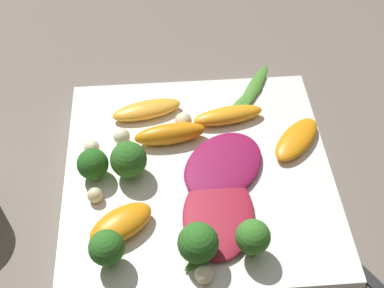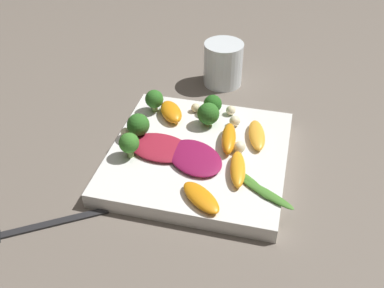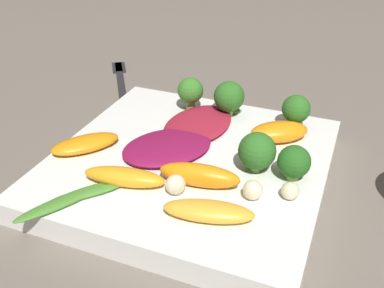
% 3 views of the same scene
% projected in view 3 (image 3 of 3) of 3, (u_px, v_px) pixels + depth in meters
% --- Properties ---
extents(ground_plane, '(2.40, 2.40, 0.00)m').
position_uv_depth(ground_plane, '(190.00, 176.00, 0.48)').
color(ground_plane, '#6B6056').
extents(plate, '(0.27, 0.27, 0.02)m').
position_uv_depth(plate, '(190.00, 166.00, 0.47)').
color(plate, white).
rests_on(plate, ground_plane).
extents(fork, '(0.17, 0.11, 0.01)m').
position_uv_depth(fork, '(120.00, 79.00, 0.70)').
color(fork, '#262628').
rests_on(fork, ground_plane).
extents(radicchio_leaf_0, '(0.11, 0.08, 0.01)m').
position_uv_depth(radicchio_leaf_0, '(198.00, 124.00, 0.51)').
color(radicchio_leaf_0, maroon).
rests_on(radicchio_leaf_0, plate).
extents(radicchio_leaf_1, '(0.12, 0.12, 0.01)m').
position_uv_depth(radicchio_leaf_1, '(166.00, 148.00, 0.47)').
color(radicchio_leaf_1, maroon).
rests_on(radicchio_leaf_1, plate).
extents(orange_segment_0, '(0.08, 0.07, 0.01)m').
position_uv_depth(orange_segment_0, '(85.00, 144.00, 0.47)').
color(orange_segment_0, orange).
rests_on(orange_segment_0, plate).
extents(orange_segment_1, '(0.04, 0.08, 0.02)m').
position_uv_depth(orange_segment_1, '(209.00, 211.00, 0.38)').
color(orange_segment_1, '#FCAD33').
rests_on(orange_segment_1, plate).
extents(orange_segment_2, '(0.06, 0.07, 0.02)m').
position_uv_depth(orange_segment_2, '(279.00, 132.00, 0.49)').
color(orange_segment_2, orange).
rests_on(orange_segment_2, plate).
extents(orange_segment_3, '(0.04, 0.08, 0.02)m').
position_uv_depth(orange_segment_3, '(124.00, 177.00, 0.42)').
color(orange_segment_3, orange).
rests_on(orange_segment_3, plate).
extents(orange_segment_4, '(0.03, 0.08, 0.02)m').
position_uv_depth(orange_segment_4, '(199.00, 175.00, 0.42)').
color(orange_segment_4, orange).
rests_on(orange_segment_4, plate).
extents(broccoli_floret_0, '(0.03, 0.03, 0.04)m').
position_uv_depth(broccoli_floret_0, '(190.00, 91.00, 0.54)').
color(broccoli_floret_0, '#7A9E51').
rests_on(broccoli_floret_0, plate).
extents(broccoli_floret_1, '(0.03, 0.03, 0.04)m').
position_uv_depth(broccoli_floret_1, '(294.00, 163.00, 0.42)').
color(broccoli_floret_1, '#7A9E51').
rests_on(broccoli_floret_1, plate).
extents(broccoli_floret_2, '(0.04, 0.04, 0.04)m').
position_uv_depth(broccoli_floret_2, '(258.00, 150.00, 0.43)').
color(broccoli_floret_2, '#7A9E51').
rests_on(broccoli_floret_2, plate).
extents(broccoli_floret_3, '(0.04, 0.04, 0.04)m').
position_uv_depth(broccoli_floret_3, '(229.00, 97.00, 0.53)').
color(broccoli_floret_3, '#84AD5B').
rests_on(broccoli_floret_3, plate).
extents(broccoli_floret_4, '(0.03, 0.03, 0.04)m').
position_uv_depth(broccoli_floret_4, '(296.00, 110.00, 0.50)').
color(broccoli_floret_4, '#84AD5B').
rests_on(broccoli_floret_4, plate).
extents(arugula_sprig_0, '(0.06, 0.06, 0.01)m').
position_uv_depth(arugula_sprig_0, '(87.00, 193.00, 0.41)').
color(arugula_sprig_0, '#47842D').
rests_on(arugula_sprig_0, plate).
extents(arugula_sprig_1, '(0.08, 0.06, 0.01)m').
position_uv_depth(arugula_sprig_1, '(62.00, 202.00, 0.40)').
color(arugula_sprig_1, '#47842D').
rests_on(arugula_sprig_1, plate).
extents(arugula_sprig_2, '(0.06, 0.07, 0.01)m').
position_uv_depth(arugula_sprig_2, '(210.00, 115.00, 0.54)').
color(arugula_sprig_2, '#518E33').
rests_on(arugula_sprig_2, plate).
extents(macadamia_nut_0, '(0.02, 0.02, 0.02)m').
position_uv_depth(macadamia_nut_0, '(253.00, 190.00, 0.40)').
color(macadamia_nut_0, beige).
rests_on(macadamia_nut_0, plate).
extents(macadamia_nut_1, '(0.02, 0.02, 0.02)m').
position_uv_depth(macadamia_nut_1, '(290.00, 191.00, 0.40)').
color(macadamia_nut_1, beige).
rests_on(macadamia_nut_1, plate).
extents(macadamia_nut_2, '(0.02, 0.02, 0.02)m').
position_uv_depth(macadamia_nut_2, '(176.00, 185.00, 0.41)').
color(macadamia_nut_2, beige).
rests_on(macadamia_nut_2, plate).
extents(macadamia_nut_3, '(0.02, 0.02, 0.02)m').
position_uv_depth(macadamia_nut_3, '(231.00, 102.00, 0.56)').
color(macadamia_nut_3, beige).
rests_on(macadamia_nut_3, plate).
extents(macadamia_nut_4, '(0.02, 0.02, 0.02)m').
position_uv_depth(macadamia_nut_4, '(296.00, 156.00, 0.45)').
color(macadamia_nut_4, beige).
rests_on(macadamia_nut_4, plate).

